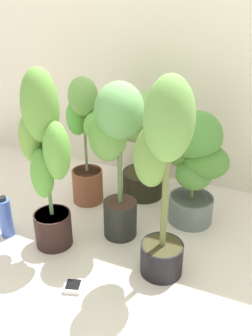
{
  "coord_description": "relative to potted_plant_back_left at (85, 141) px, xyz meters",
  "views": [
    {
      "loc": [
        0.73,
        -1.41,
        1.24
      ],
      "look_at": [
        0.03,
        0.2,
        0.36
      ],
      "focal_mm": 39.14,
      "sensor_mm": 36.0,
      "label": 1
    }
  ],
  "objects": [
    {
      "name": "potted_plant_back_right",
      "position": [
        0.66,
        0.04,
        -0.03
      ],
      "size": [
        0.41,
        0.38,
        0.66
      ],
      "color": "slate",
      "rests_on": "ground"
    },
    {
      "name": "potted_plant_center",
      "position": [
        0.31,
        -0.24,
        0.13
      ],
      "size": [
        0.38,
        0.33,
        0.85
      ],
      "color": "#272924",
      "rests_on": "ground"
    },
    {
      "name": "hygrometer_box",
      "position": [
        0.31,
        -0.71,
        -0.39
      ],
      "size": [
        0.1,
        0.1,
        0.03
      ],
      "rotation": [
        0.0,
        0.0,
        1.88
      ],
      "color": "white",
      "rests_on": "ground"
    },
    {
      "name": "potted_plant_front_left",
      "position": [
        0.05,
        -0.47,
        0.1
      ],
      "size": [
        0.34,
        0.25,
        0.93
      ],
      "color": "#311E1B",
      "rests_on": "ground"
    },
    {
      "name": "ground_plane",
      "position": [
        0.3,
        -0.35,
        -0.41
      ],
      "size": [
        8.0,
        8.0,
        0.0
      ],
      "primitive_type": "plane",
      "color": "silver",
      "rests_on": "ground"
    },
    {
      "name": "nutrient_bottle",
      "position": [
        -0.23,
        -0.5,
        -0.29
      ],
      "size": [
        0.07,
        0.07,
        0.24
      ],
      "color": "#3F5CB9",
      "rests_on": "ground"
    },
    {
      "name": "mylar_back_wall",
      "position": [
        0.3,
        0.51,
        0.59
      ],
      "size": [
        3.2,
        0.01,
        2.0
      ],
      "primitive_type": "cube",
      "color": "silver",
      "rests_on": "ground"
    },
    {
      "name": "potted_plant_front_right",
      "position": [
        0.62,
        -0.43,
        0.16
      ],
      "size": [
        0.31,
        0.26,
        0.95
      ],
      "color": "black",
      "rests_on": "ground"
    },
    {
      "name": "potted_plant_back_left",
      "position": [
        0.0,
        0.0,
        0.0
      ],
      "size": [
        0.31,
        0.21,
        0.79
      ],
      "color": "brown",
      "rests_on": "ground"
    },
    {
      "name": "potted_plant_back_center",
      "position": [
        0.28,
        0.22,
        -0.02
      ],
      "size": [
        0.39,
        0.34,
        0.68
      ],
      "color": "#2A2719",
      "rests_on": "ground"
    }
  ]
}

